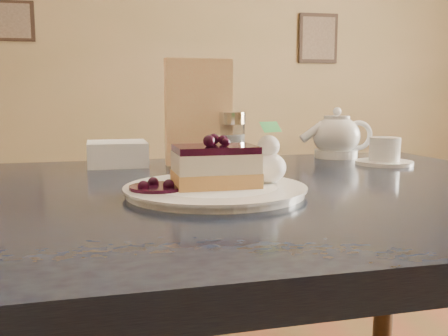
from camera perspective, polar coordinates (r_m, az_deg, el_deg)
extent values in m
cube|color=olive|center=(5.56, -7.49, 13.83)|extent=(8.00, 0.02, 3.00)
cube|color=black|center=(5.66, -23.42, 15.19)|extent=(0.50, 0.03, 0.40)
cube|color=black|center=(5.93, 10.72, 14.36)|extent=(0.45, 0.03, 0.55)
cube|color=black|center=(0.82, -1.84, -3.75)|extent=(1.30, 0.91, 0.04)
cylinder|color=black|center=(1.47, 17.79, -14.79)|extent=(0.05, 0.05, 0.74)
cylinder|color=white|center=(0.76, -1.00, -2.55)|extent=(0.27, 0.27, 0.01)
cube|color=#B98449|center=(0.76, -1.01, -1.26)|extent=(0.13, 0.10, 0.02)
cube|color=beige|center=(0.76, -1.01, 0.70)|extent=(0.13, 0.09, 0.03)
cube|color=black|center=(0.75, -1.01, 2.19)|extent=(0.13, 0.09, 0.01)
ellipsoid|color=white|center=(0.79, 5.08, 0.03)|extent=(0.06, 0.06, 0.05)
cylinder|color=black|center=(0.74, -7.61, -2.23)|extent=(0.08, 0.08, 0.01)
cylinder|color=white|center=(1.16, 17.83, 0.60)|extent=(0.13, 0.13, 0.01)
cylinder|color=white|center=(1.16, 17.89, 2.08)|extent=(0.07, 0.07, 0.05)
ellipsoid|color=white|center=(1.26, 12.71, 3.39)|extent=(0.11, 0.11, 0.10)
cylinder|color=white|center=(1.25, 12.79, 5.88)|extent=(0.06, 0.06, 0.01)
cylinder|color=white|center=(1.23, 9.39, 3.37)|extent=(0.06, 0.02, 0.05)
cube|color=#FDEFA2|center=(1.10, -2.91, 6.38)|extent=(0.15, 0.04, 0.23)
cylinder|color=white|center=(1.11, 0.89, 2.76)|extent=(0.06, 0.06, 0.09)
cylinder|color=silver|center=(1.11, 0.89, 5.73)|extent=(0.06, 0.06, 0.03)
cube|color=white|center=(1.11, -12.11, 1.63)|extent=(0.13, 0.13, 0.05)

